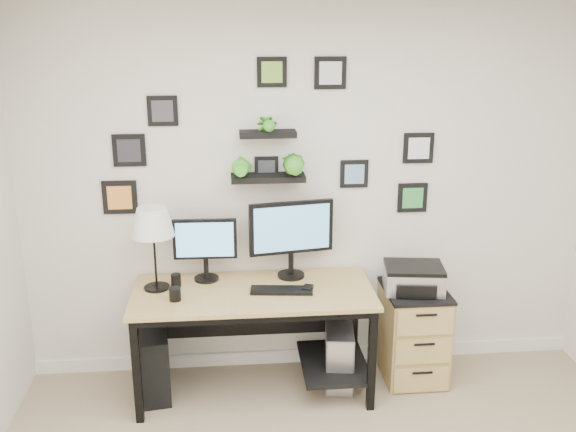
{
  "coord_description": "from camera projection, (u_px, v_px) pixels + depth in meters",
  "views": [
    {
      "loc": [
        -0.55,
        -2.29,
        2.48
      ],
      "look_at": [
        -0.17,
        1.83,
        1.2
      ],
      "focal_mm": 40.0,
      "sensor_mm": 36.0,
      "label": 1
    }
  ],
  "objects": [
    {
      "name": "pc_tower_grey",
      "position": [
        339.0,
        355.0,
        4.51
      ],
      "size": [
        0.24,
        0.45,
        0.43
      ],
      "color": "gray",
      "rests_on": "ground"
    },
    {
      "name": "pen_cup",
      "position": [
        176.0,
        280.0,
        4.31
      ],
      "size": [
        0.07,
        0.07,
        0.09
      ],
      "primitive_type": "cylinder",
      "color": "black",
      "rests_on": "desk"
    },
    {
      "name": "keyboard",
      "position": [
        282.0,
        290.0,
        4.23
      ],
      "size": [
        0.42,
        0.17,
        0.02
      ],
      "primitive_type": "cube",
      "rotation": [
        0.0,
        0.0,
        -0.11
      ],
      "color": "black",
      "rests_on": "desk"
    },
    {
      "name": "wall_decor",
      "position": [
        270.0,
        149.0,
        4.29
      ],
      "size": [
        2.28,
        0.18,
        1.08
      ],
      "color": "black",
      "rests_on": "ground"
    },
    {
      "name": "desk",
      "position": [
        259.0,
        305.0,
        4.33
      ],
      "size": [
        1.6,
        0.7,
        0.75
      ],
      "color": "tan",
      "rests_on": "ground"
    },
    {
      "name": "mouse",
      "position": [
        308.0,
        288.0,
        4.26
      ],
      "size": [
        0.09,
        0.11,
        0.03
      ],
      "primitive_type": "cube",
      "rotation": [
        0.0,
        0.0,
        -0.38
      ],
      "color": "black",
      "rests_on": "desk"
    },
    {
      "name": "room",
      "position": [
        309.0,
        355.0,
        4.84
      ],
      "size": [
        4.0,
        4.0,
        4.0
      ],
      "color": "tan",
      "rests_on": "ground"
    },
    {
      "name": "pc_tower_black",
      "position": [
        152.0,
        361.0,
        4.39
      ],
      "size": [
        0.28,
        0.5,
        0.47
      ],
      "primitive_type": "cube",
      "rotation": [
        0.0,
        0.0,
        0.15
      ],
      "color": "black",
      "rests_on": "ground"
    },
    {
      "name": "monitor_right",
      "position": [
        291.0,
        233.0,
        4.39
      ],
      "size": [
        0.59,
        0.22,
        0.55
      ],
      "color": "black",
      "rests_on": "desk"
    },
    {
      "name": "mug",
      "position": [
        175.0,
        294.0,
        4.1
      ],
      "size": [
        0.08,
        0.08,
        0.09
      ],
      "primitive_type": "cylinder",
      "color": "black",
      "rests_on": "desk"
    },
    {
      "name": "printer",
      "position": [
        414.0,
        278.0,
        4.43
      ],
      "size": [
        0.44,
        0.37,
        0.18
      ],
      "color": "silver",
      "rests_on": "file_cabinet"
    },
    {
      "name": "monitor_left",
      "position": [
        205.0,
        245.0,
        4.35
      ],
      "size": [
        0.43,
        0.17,
        0.44
      ],
      "color": "black",
      "rests_on": "desk"
    },
    {
      "name": "file_cabinet",
      "position": [
        413.0,
        333.0,
        4.57
      ],
      "size": [
        0.43,
        0.53,
        0.67
      ],
      "color": "tan",
      "rests_on": "ground"
    },
    {
      "name": "table_lamp",
      "position": [
        153.0,
        224.0,
        4.16
      ],
      "size": [
        0.28,
        0.28,
        0.56
      ],
      "color": "black",
      "rests_on": "desk"
    }
  ]
}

